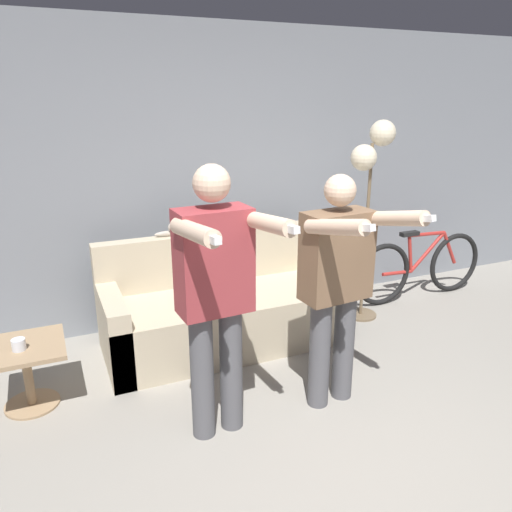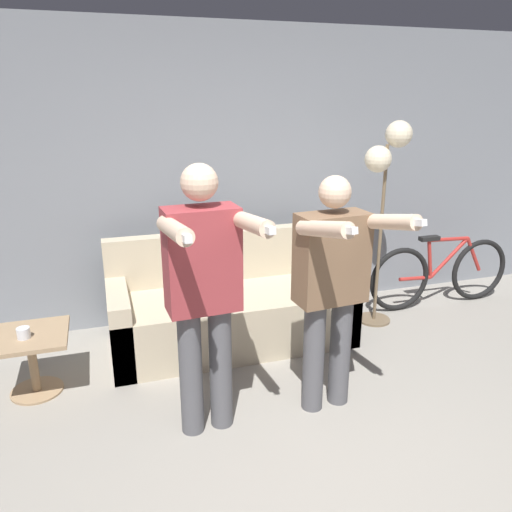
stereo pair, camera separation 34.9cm
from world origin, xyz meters
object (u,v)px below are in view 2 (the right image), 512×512
Objects in this scene: cat at (200,224)px; floor_lamp at (387,165)px; person_left at (204,287)px; person_right at (332,281)px; cup at (23,333)px; bicycle at (440,273)px; side_table at (31,350)px; couch at (231,309)px.

cat is 0.28× the size of floor_lamp.
person_left is 0.82m from person_right.
cup is 0.06× the size of bicycle.
bicycle is (1.80, 1.22, -0.57)m from person_right.
floor_lamp is 3.56× the size of side_table.
floor_lamp is (1.38, -0.02, 1.15)m from couch.
person_left is at bearing -35.61° from side_table.
person_right is (0.81, -0.00, -0.06)m from person_left.
person_left is (-0.44, -1.10, 0.67)m from couch.
couch is 1.27× the size of bicycle.
side_table is at bearing -167.57° from couch.
couch is at bearing 103.82° from person_right.
cat is at bearing 175.61° from bicycle.
cat is at bearing 106.52° from person_right.
cat is (-0.18, 0.30, 0.68)m from couch.
person_left is 3.27× the size of side_table.
person_left is at bearing -111.85° from couch.
person_right is 18.08× the size of cup.
person_right reaches higher than couch.
side_table is 5.90× the size of cup.
cat is 0.98× the size of side_table.
bicycle is at bearing 21.88° from person_left.
person_left reaches higher than bicycle.
person_left reaches higher than couch.
cup is (-1.91, 0.72, -0.42)m from person_right.
person_left is at bearing -149.24° from floor_lamp.
bicycle reaches higher than side_table.
person_right is at bearing -20.66° from cup.
person_right is 3.12× the size of cat.
person_right is 2.08m from cup.
bicycle is (3.68, 0.46, 0.01)m from side_table.
couch is at bearing -176.79° from bicycle.
person_left is 0.92× the size of floor_lamp.
person_right is 1.00× the size of bicycle.
bicycle is (2.17, 0.12, 0.04)m from couch.
couch is 1.80m from floor_lamp.
floor_lamp is 3.09m from cup.
bicycle is at bearing -4.39° from cat.
cup is (-0.02, -0.05, 0.16)m from side_table.
couch is 1.09× the size of floor_lamp.
cup is at bearing -153.28° from cat.
side_table is 0.33× the size of bicycle.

